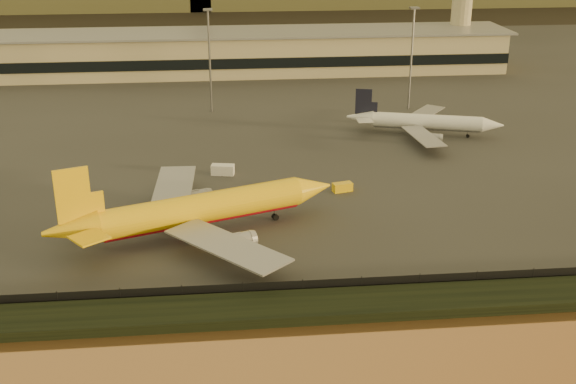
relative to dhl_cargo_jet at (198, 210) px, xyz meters
name	(u,v)px	position (x,y,z in m)	size (l,w,h in m)	color
ground	(279,253)	(12.09, -7.49, -4.41)	(900.00, 900.00, 0.00)	black
embankment	(291,308)	(12.09, -24.49, -3.71)	(320.00, 7.00, 1.40)	black
tarmac	(249,96)	(12.09, 87.51, -4.31)	(320.00, 220.00, 0.20)	#2D2D2D
perimeter_fence	(288,289)	(12.09, -20.49, -3.11)	(300.00, 0.05, 2.20)	black
terminal_building	(196,53)	(-2.43, 118.06, 1.83)	(202.00, 25.00, 12.60)	tan
apron_light_masts	(314,52)	(27.09, 67.51, 11.29)	(152.20, 12.20, 25.40)	slate
dhl_cargo_jet	(198,210)	(0.00, 0.00, 0.00)	(45.82, 43.51, 14.12)	yellow
white_narrowbody_jet	(424,122)	(49.79, 48.12, -1.21)	(34.42, 32.83, 10.06)	white
gse_vehicle_yellow	(342,187)	(25.74, 16.05, -3.41)	(3.57, 1.61, 1.61)	yellow
gse_vehicle_white	(223,170)	(4.17, 27.01, -3.23)	(4.36, 1.96, 1.96)	white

